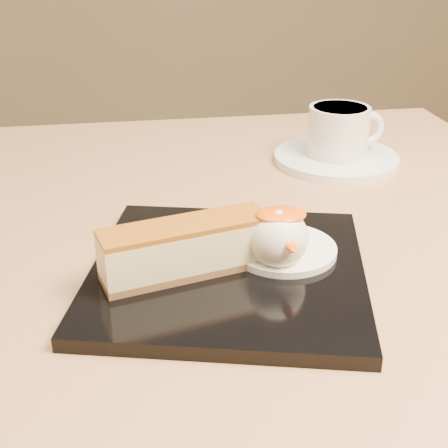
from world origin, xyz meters
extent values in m
cube|color=#955E36|center=(0.00, 0.00, 0.70)|extent=(0.80, 0.80, 0.04)
cube|color=black|center=(0.01, -0.06, 0.73)|extent=(0.27, 0.27, 0.01)
cube|color=brown|center=(-0.02, -0.07, 0.74)|extent=(0.14, 0.07, 0.01)
cube|color=beige|center=(-0.02, -0.07, 0.75)|extent=(0.14, 0.07, 0.03)
cube|color=#89460F|center=(-0.02, -0.07, 0.77)|extent=(0.14, 0.07, 0.00)
cylinder|color=white|center=(0.06, -0.05, 0.73)|extent=(0.09, 0.09, 0.01)
sphere|color=white|center=(0.05, -0.07, 0.76)|extent=(0.05, 0.05, 0.05)
ellipsoid|color=#FE5A08|center=(0.05, -0.07, 0.78)|extent=(0.04, 0.03, 0.01)
ellipsoid|color=green|center=(0.03, -0.03, 0.74)|extent=(0.02, 0.01, 0.00)
ellipsoid|color=green|center=(0.04, -0.02, 0.74)|extent=(0.02, 0.02, 0.00)
ellipsoid|color=green|center=(0.02, -0.02, 0.74)|extent=(0.01, 0.02, 0.00)
cylinder|color=white|center=(0.19, 0.19, 0.72)|extent=(0.15, 0.15, 0.01)
cylinder|color=white|center=(0.19, 0.19, 0.76)|extent=(0.07, 0.07, 0.06)
cylinder|color=black|center=(0.19, 0.19, 0.79)|extent=(0.06, 0.06, 0.00)
torus|color=white|center=(0.23, 0.19, 0.76)|extent=(0.04, 0.01, 0.04)
camera|label=1|loc=(-0.06, -0.50, 0.99)|focal=50.00mm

